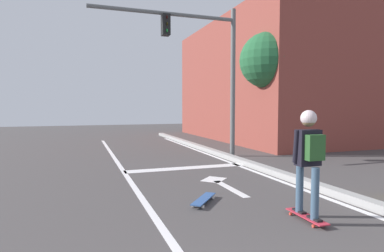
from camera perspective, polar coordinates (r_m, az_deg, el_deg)
lane_line_center at (r=6.51m, az=-9.80°, el=-11.35°), size 0.12×20.00×0.01m
lane_line_curbside at (r=7.67m, az=14.56°, el=-9.13°), size 0.12×20.00×0.01m
stop_bar at (r=8.73m, az=-1.07°, el=-7.49°), size 3.32×0.40×0.01m
lane_arrow_stem at (r=6.65m, az=6.85°, el=-10.99°), size 0.16×1.40×0.01m
lane_arrow_head at (r=7.40m, az=3.91°, el=-9.49°), size 0.71×0.71×0.01m
curb_strip at (r=7.80m, az=16.11°, el=-8.45°), size 0.24×24.00×0.14m
skateboard at (r=5.12m, az=19.75°, el=-14.95°), size 0.22×0.78×0.07m
skater at (r=4.89m, az=20.11°, el=-4.14°), size 0.43×0.59×1.54m
spare_skateboard at (r=5.64m, az=2.08°, el=-12.93°), size 0.67×0.75×0.08m
traffic_signal_mast at (r=10.49m, az=1.94°, el=12.68°), size 4.68×0.34×4.87m
roadside_tree at (r=12.31m, az=13.31°, el=11.09°), size 2.05×2.05×4.40m
building_block at (r=19.34m, az=21.43°, el=7.08°), size 12.45×10.76×5.94m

